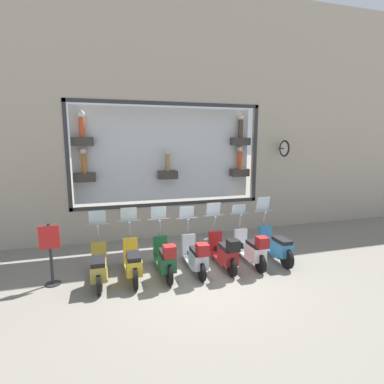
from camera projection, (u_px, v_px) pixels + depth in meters
ground_plane at (199, 276)px, 7.55m from camera, size 120.00×120.00×0.00m
building_facade at (168, 114)px, 10.24m from camera, size 1.23×36.00×8.39m
scooter_teal_0 at (276, 246)px, 8.44m from camera, size 1.81×0.61×1.71m
scooter_white_1 at (252, 249)px, 8.15m from camera, size 1.80×0.60×1.53m
scooter_red_2 at (224, 252)px, 7.93m from camera, size 1.80×0.60×1.62m
scooter_silver_3 at (196, 255)px, 7.71m from camera, size 1.79×0.61×1.57m
scooter_green_4 at (165, 258)px, 7.49m from camera, size 1.80×0.60×1.61m
scooter_yellow_5 at (133, 262)px, 7.34m from camera, size 1.81×0.60×1.63m
scooter_olive_6 at (99, 266)px, 7.12m from camera, size 1.79×0.61×1.61m
shop_sign_post at (51, 253)px, 6.98m from camera, size 0.36×0.45×1.49m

